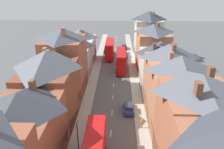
# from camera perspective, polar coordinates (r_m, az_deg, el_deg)

# --- Properties ---
(pavement_left) EXTENTS (2.20, 104.00, 0.14)m
(pavement_left) POSITION_cam_1_polar(r_m,az_deg,el_deg) (53.72, -4.97, -1.65)
(pavement_left) COLOR #A8A399
(pavement_left) RESTS_ON ground
(pavement_right) EXTENTS (2.20, 104.00, 0.14)m
(pavement_right) POSITION_cam_1_polar(r_m,az_deg,el_deg) (53.52, 5.94, -1.79)
(pavement_right) COLOR #A8A399
(pavement_right) RESTS_ON ground
(centre_line_dashes) EXTENTS (0.14, 97.80, 0.01)m
(centre_line_dashes) POSITION_cam_1_polar(r_m,az_deg,el_deg) (51.60, 0.42, -2.72)
(centre_line_dashes) COLOR silver
(centre_line_dashes) RESTS_ON ground
(terrace_row_left) EXTENTS (8.00, 70.81, 14.46)m
(terrace_row_left) POSITION_cam_1_polar(r_m,az_deg,el_deg) (37.46, -15.94, -3.84)
(terrace_row_left) COLOR brown
(terrace_row_left) RESTS_ON ground
(terrace_row_right) EXTENTS (8.00, 72.48, 14.45)m
(terrace_row_right) POSITION_cam_1_polar(r_m,az_deg,el_deg) (41.06, 14.46, -0.90)
(terrace_row_right) COLOR brown
(terrace_row_right) RESTS_ON ground
(double_decker_bus_mid_street) EXTENTS (2.74, 10.80, 5.30)m
(double_decker_bus_mid_street) POSITION_cam_1_polar(r_m,az_deg,el_deg) (70.03, -0.64, 6.73)
(double_decker_bus_mid_street) COLOR red
(double_decker_bus_mid_street) RESTS_ON ground
(double_decker_bus_far_approaching) EXTENTS (2.74, 10.80, 5.30)m
(double_decker_bus_far_approaching) POSITION_cam_1_polar(r_m,az_deg,el_deg) (59.45, 2.39, 3.74)
(double_decker_bus_far_approaching) COLOR #B70F0F
(double_decker_bus_far_approaching) RESTS_ON ground
(car_near_blue) EXTENTS (1.90, 4.26, 1.58)m
(car_near_blue) POSITION_cam_1_polar(r_m,az_deg,el_deg) (41.20, 4.39, -8.66)
(car_near_blue) COLOR navy
(car_near_blue) RESTS_ON ground
(car_near_silver) EXTENTS (1.90, 4.24, 1.63)m
(car_near_silver) POSITION_cam_1_polar(r_m,az_deg,el_deg) (75.69, -1.45, 6.40)
(car_near_silver) COLOR #144728
(car_near_silver) RESTS_ON ground
(car_parked_right_a) EXTENTS (1.90, 4.09, 1.67)m
(car_parked_right_a) POSITION_cam_1_polar(r_m,az_deg,el_deg) (79.72, 3.21, 7.24)
(car_parked_right_a) COLOR black
(car_parked_right_a) RESTS_ON ground
(car_mid_black) EXTENTS (1.90, 4.28, 1.61)m
(car_mid_black) POSITION_cam_1_polar(r_m,az_deg,el_deg) (71.05, 3.35, 5.25)
(car_mid_black) COLOR #4C515B
(car_mid_black) RESTS_ON ground
(pedestrian_mid_right) EXTENTS (0.36, 0.22, 1.61)m
(pedestrian_mid_right) POSITION_cam_1_polar(r_m,az_deg,el_deg) (37.00, 7.74, -12.45)
(pedestrian_mid_right) COLOR gray
(pedestrian_mid_right) RESTS_ON pavement_right
(street_lamp) EXTENTS (0.20, 1.12, 5.50)m
(street_lamp) POSITION_cam_1_polar(r_m,az_deg,el_deg) (30.79, -8.90, -15.70)
(street_lamp) COLOR black
(street_lamp) RESTS_ON ground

